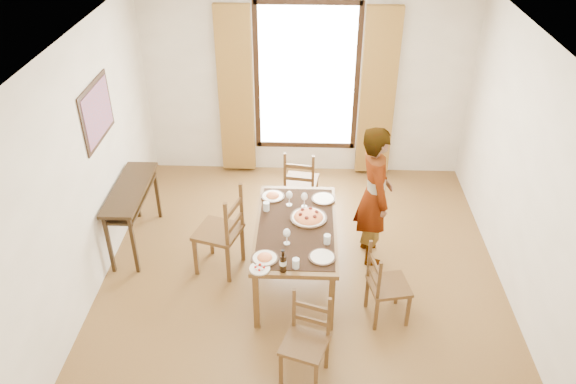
{
  "coord_description": "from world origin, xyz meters",
  "views": [
    {
      "loc": [
        0.04,
        -4.84,
        4.28
      ],
      "look_at": [
        -0.17,
        0.26,
        1.0
      ],
      "focal_mm": 35.0,
      "sensor_mm": 36.0,
      "label": 1
    }
  ],
  "objects_px": {
    "console_table": "(131,196)",
    "dining_table": "(296,231)",
    "pasta_platter": "(309,215)",
    "man": "(374,196)"
  },
  "relations": [
    {
      "from": "pasta_platter",
      "to": "console_table",
      "type": "bearing_deg",
      "value": 166.84
    },
    {
      "from": "console_table",
      "to": "dining_table",
      "type": "xyz_separation_m",
      "value": [
        1.96,
        -0.61,
        -0.0
      ]
    },
    {
      "from": "man",
      "to": "pasta_platter",
      "type": "bearing_deg",
      "value": 107.48
    },
    {
      "from": "dining_table",
      "to": "pasta_platter",
      "type": "height_order",
      "value": "pasta_platter"
    },
    {
      "from": "console_table",
      "to": "dining_table",
      "type": "bearing_deg",
      "value": -17.43
    },
    {
      "from": "console_table",
      "to": "man",
      "type": "relative_size",
      "value": 0.71
    },
    {
      "from": "dining_table",
      "to": "pasta_platter",
      "type": "distance_m",
      "value": 0.22
    },
    {
      "from": "man",
      "to": "pasta_platter",
      "type": "relative_size",
      "value": 4.23
    },
    {
      "from": "console_table",
      "to": "dining_table",
      "type": "relative_size",
      "value": 0.76
    },
    {
      "from": "dining_table",
      "to": "pasta_platter",
      "type": "bearing_deg",
      "value": 44.03
    }
  ]
}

